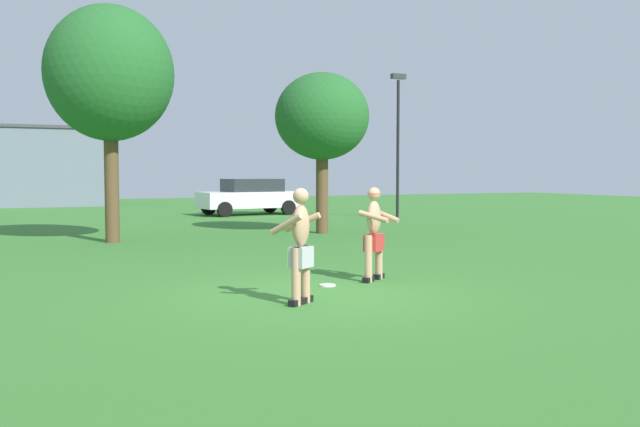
{
  "coord_description": "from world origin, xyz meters",
  "views": [
    {
      "loc": [
        -4.15,
        -9.38,
        1.86
      ],
      "look_at": [
        0.5,
        0.91,
        1.18
      ],
      "focal_mm": 38.19,
      "sensor_mm": 36.0,
      "label": 1
    }
  ],
  "objects": [
    {
      "name": "ground_plane",
      "position": [
        0.0,
        0.0,
        0.0
      ],
      "size": [
        80.0,
        80.0,
        0.0
      ],
      "primitive_type": "plane",
      "color": "#38752D"
    },
    {
      "name": "player_with_cap",
      "position": [
        1.48,
        0.82,
        0.88
      ],
      "size": [
        0.74,
        0.79,
        1.62
      ],
      "color": "black",
      "rests_on": "ground_plane"
    },
    {
      "name": "player_in_gray",
      "position": [
        -0.48,
        -0.59,
        0.86
      ],
      "size": [
        0.75,
        0.73,
        1.64
      ],
      "color": "black",
      "rests_on": "ground_plane"
    },
    {
      "name": "frisbee",
      "position": [
        0.52,
        0.64,
        0.01
      ],
      "size": [
        0.27,
        0.27,
        0.03
      ],
      "primitive_type": "cylinder",
      "color": "white",
      "rests_on": "ground_plane"
    },
    {
      "name": "car_white_near_post",
      "position": [
        5.31,
        19.11,
        0.82
      ],
      "size": [
        4.48,
        2.42,
        1.58
      ],
      "color": "white",
      "rests_on": "ground_plane"
    },
    {
      "name": "lamp_post",
      "position": [
        9.98,
        14.31,
        3.54
      ],
      "size": [
        0.6,
        0.24,
        5.79
      ],
      "color": "black",
      "rests_on": "ground_plane"
    },
    {
      "name": "tree_left_field",
      "position": [
        4.46,
        9.52,
        3.53
      ],
      "size": [
        2.87,
        2.87,
        4.88
      ],
      "color": "brown",
      "rests_on": "ground_plane"
    },
    {
      "name": "tree_right_field",
      "position": [
        -1.77,
        9.31,
        4.43
      ],
      "size": [
        3.33,
        3.33,
        6.23
      ],
      "color": "brown",
      "rests_on": "ground_plane"
    }
  ]
}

